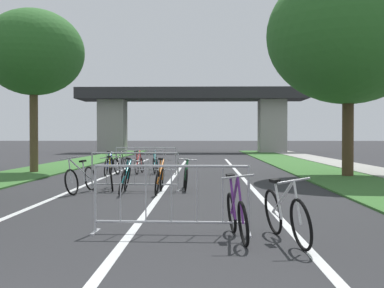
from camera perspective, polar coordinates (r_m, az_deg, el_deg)
grass_verge_left at (r=24.34m, az=-15.24°, el=-2.55°), size 2.69×50.68×0.05m
grass_verge_right at (r=23.80m, az=12.93°, el=-2.62°), size 2.69×50.68×0.05m
sidewalk_path_right at (r=24.36m, az=18.25°, el=-2.52°), size 1.92×50.68×0.08m
lane_stripe_center at (r=17.30m, az=-2.29°, el=-3.99°), size 0.14×29.32×0.01m
lane_stripe_right_lane at (r=17.32m, az=5.95°, el=-3.99°), size 0.14×29.32×0.01m
lane_stripe_left_lane at (r=17.64m, az=-10.38°, el=-3.91°), size 0.14×29.32×0.01m
overpass_bridge at (r=44.52m, az=-0.01°, el=4.34°), size 20.28×4.33×5.71m
tree_left_pine_near at (r=21.09m, az=-17.80°, el=9.98°), size 4.04×4.04×6.55m
tree_right_maple_mid at (r=19.16m, az=17.57°, el=11.87°), size 5.89×5.89×7.65m
crowd_barrier_nearest at (r=7.55m, az=-2.40°, el=-6.42°), size 2.41×0.52×1.05m
crowd_barrier_second at (r=13.45m, az=-6.60°, el=-3.19°), size 2.41×0.50×1.05m
crowd_barrier_third at (r=19.27m, az=-5.35°, el=-1.95°), size 2.41×0.55×1.05m
bicycle_teal_0 at (r=12.95m, az=-7.71°, el=-4.00°), size 0.47×1.72×0.95m
bicycle_yellow_1 at (r=13.94m, az=-9.29°, el=-3.70°), size 0.61×1.62×0.95m
bicycle_blue_2 at (r=18.92m, az=-9.58°, el=-2.47°), size 0.44×1.72×0.93m
bicycle_red_3 at (r=19.68m, az=-6.13°, el=-2.37°), size 0.55×1.59×0.95m
bicycle_white_4 at (r=7.09m, az=10.72°, el=-8.05°), size 0.48×1.78×0.95m
bicycle_black_5 at (r=19.80m, az=-8.25°, el=-2.35°), size 0.53×1.67×0.94m
bicycle_silver_6 at (r=13.21m, az=-12.66°, el=-3.94°), size 0.74×1.73×0.99m
bicycle_purple_7 at (r=7.19m, az=5.17°, el=-8.09°), size 0.45×1.59×0.98m
bicycle_green_8 at (r=13.70m, az=-0.73°, el=-3.85°), size 0.50×1.57×0.89m
bicycle_orange_9 at (r=12.81m, az=-3.73°, el=-4.15°), size 0.44×1.63×0.94m
bicycle_teal_10 at (r=19.77m, az=-4.24°, el=-2.33°), size 0.54×1.70×0.92m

